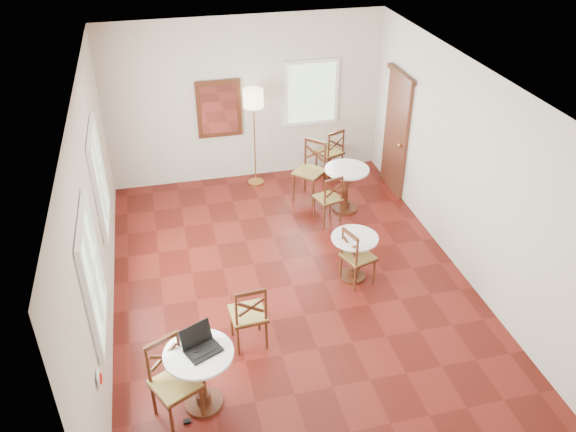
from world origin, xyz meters
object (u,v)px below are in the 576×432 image
object	(u,v)px
chair_near_a	(248,314)
chair_mid_a	(329,198)
cafe_table_near	(201,373)
chair_near_b	(174,382)
chair_back_a	(330,152)
laptop	(200,344)
navy_mug	(201,337)
chair_mid_b	(357,257)
chair_back_b	(310,171)
cafe_table_back	(346,184)
water_glass	(198,338)
cafe_table_mid	(354,253)
power_adapter	(187,421)
floor_lamp	(253,105)
mouse	(197,351)

from	to	relation	value
chair_near_a	chair_mid_a	distance (m)	3.14
cafe_table_near	chair_near_b	world-z (taller)	chair_near_b
chair_back_a	laptop	world-z (taller)	laptop
navy_mug	chair_mid_b	bearing A→B (deg)	33.26
chair_back_a	chair_back_b	size ratio (longest dim) A/B	0.88
laptop	chair_mid_b	bearing A→B (deg)	9.83
chair_near_a	chair_back_a	xyz separation A→B (m)	(2.33, 4.17, -0.01)
cafe_table_back	water_glass	bearing A→B (deg)	-129.27
cafe_table_near	chair_mid_b	world-z (taller)	chair_mid_b
cafe_table_mid	chair_back_b	xyz separation A→B (m)	(0.01, 2.40, 0.09)
chair_mid_b	power_adapter	distance (m)	3.26
floor_lamp	power_adapter	xyz separation A→B (m)	(-1.76, -5.18, -1.52)
chair_mid_a	chair_back_b	xyz separation A→B (m)	(-0.09, 0.82, 0.10)
chair_mid_b	mouse	world-z (taller)	chair_mid_b
chair_mid_b	chair_back_b	size ratio (longest dim) A/B	0.85
chair_back_b	power_adapter	xyz separation A→B (m)	(-2.60, -4.44, -0.51)
laptop	floor_lamp	bearing A→B (deg)	47.59
cafe_table_mid	laptop	distance (m)	2.97
chair_mid_b	chair_back_b	xyz separation A→B (m)	(0.00, 2.52, 0.08)
cafe_table_mid	chair_near_a	size ratio (longest dim) A/B	0.74
cafe_table_near	power_adapter	world-z (taller)	cafe_table_near
navy_mug	water_glass	bearing A→B (deg)	-175.45
chair_near_b	chair_mid_b	size ratio (longest dim) A/B	1.13
chair_near_b	navy_mug	distance (m)	0.55
cafe_table_back	power_adapter	size ratio (longest dim) A/B	9.33
chair_mid_a	chair_mid_b	distance (m)	1.70
chair_near_b	water_glass	size ratio (longest dim) A/B	11.44
water_glass	chair_near_a	bearing A→B (deg)	44.88
chair_back_b	navy_mug	size ratio (longest dim) A/B	9.05
chair_mid_b	water_glass	world-z (taller)	chair_mid_b
chair_near_a	laptop	bearing A→B (deg)	46.31
water_glass	floor_lamp	bearing A→B (deg)	72.20
chair_mid_b	chair_back_b	distance (m)	2.52
laptop	cafe_table_back	bearing A→B (deg)	26.64
floor_lamp	mouse	size ratio (longest dim) A/B	17.01
chair_back_b	water_glass	xyz separation A→B (m)	(-2.38, -4.05, 0.32)
water_glass	power_adapter	world-z (taller)	water_glass
water_glass	power_adapter	distance (m)	0.94
chair_mid_a	laptop	size ratio (longest dim) A/B	1.88
cafe_table_near	chair_mid_a	distance (m)	4.21
chair_near_a	water_glass	size ratio (longest dim) A/B	10.88
chair_back_b	laptop	size ratio (longest dim) A/B	2.31
cafe_table_mid	chair_mid_a	xyz separation A→B (m)	(0.10, 1.58, -0.01)
cafe_table_near	chair_back_b	size ratio (longest dim) A/B	0.76
cafe_table_back	chair_near_a	world-z (taller)	chair_near_a
chair_near_a	chair_back_b	size ratio (longest dim) A/B	0.91
chair_near_a	power_adapter	bearing A→B (deg)	45.89
chair_near_a	chair_mid_b	xyz separation A→B (m)	(1.71, 0.87, -0.03)
chair_mid_a	chair_back_b	bearing A→B (deg)	-98.74
chair_back_a	laptop	bearing A→B (deg)	36.60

